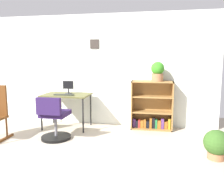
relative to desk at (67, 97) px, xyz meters
name	(u,v)px	position (x,y,z in m)	size (l,w,h in m)	color
ground_plane	(51,168)	(0.45, -1.69, -0.64)	(6.24, 6.24, 0.00)	#B5A895
wall_back	(93,70)	(0.45, 0.45, 0.53)	(5.20, 0.12, 2.35)	silver
desk	(67,97)	(0.00, 0.00, 0.00)	(0.94, 0.61, 0.70)	brown
monitor	(68,87)	(0.02, 0.06, 0.20)	(0.22, 0.14, 0.27)	#262628
keyboard	(64,95)	(0.00, -0.13, 0.07)	(0.40, 0.11, 0.02)	#292D26
office_chair	(54,121)	(0.05, -0.72, -0.31)	(0.52, 0.55, 0.78)	black
bookshelf_low	(152,108)	(1.72, 0.26, -0.22)	(0.82, 0.30, 0.98)	olive
potted_plant_on_shelf	(158,71)	(1.82, 0.21, 0.53)	(0.26, 0.26, 0.38)	#9E6642
potted_plant_floor	(217,144)	(2.63, -1.03, -0.42)	(0.36, 0.36, 0.42)	#9E6642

